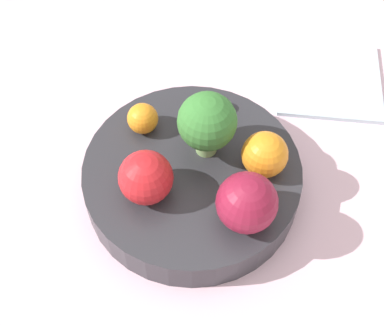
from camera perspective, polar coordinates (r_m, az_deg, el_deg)
The scene contains 10 objects.
ground_plane at distance 0.63m, azimuth -0.00°, elevation -3.77°, with size 6.00×6.00×0.00m, color gray.
table_surface at distance 0.62m, azimuth -0.00°, elevation -3.30°, with size 1.20×1.20×0.02m.
bowl at distance 0.60m, azimuth -0.00°, elevation -1.72°, with size 0.24×0.24×0.04m.
broccoli at distance 0.56m, azimuth 1.62°, elevation 4.28°, with size 0.06×0.06×0.08m.
apple_red at distance 0.52m, azimuth 5.88°, elevation -4.28°, with size 0.06×0.06×0.06m.
apple_green at distance 0.54m, azimuth -4.95°, elevation -1.61°, with size 0.06×0.06×0.06m.
orange_front at distance 0.56m, azimuth 7.78°, elevation 0.70°, with size 0.05×0.05×0.05m.
orange_back at distance 0.60m, azimuth -5.29°, elevation 4.69°, with size 0.03×0.03×0.03m.
grape_cluster at distance 0.62m, azimuth 1.94°, elevation 6.25°, with size 0.03×0.03×0.02m.
napkin at distance 0.74m, azimuth 14.38°, elevation 8.60°, with size 0.15×0.15×0.01m.
Camera 1 is at (-0.00, -0.32, 0.54)m, focal length 50.00 mm.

